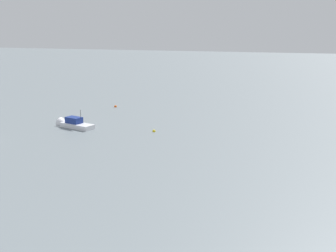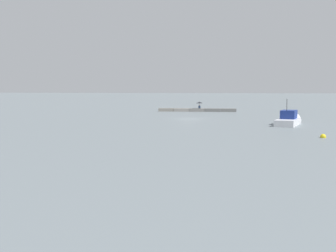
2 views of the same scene
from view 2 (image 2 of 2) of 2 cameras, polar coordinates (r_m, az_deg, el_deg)
The scene contains 6 objects.
ground_plane at distance 69.57m, azimuth 2.67°, elevation 0.92°, with size 500.00×500.00×0.00m, color slate.
seawall_pier at distance 89.00m, azimuth 3.67°, elevation 2.02°, with size 15.08×1.43×0.63m.
person_seated_blue_left at distance 88.88m, azimuth 3.95°, elevation 2.38°, with size 0.44×0.64×0.73m.
umbrella_open_black at distance 88.83m, azimuth 3.95°, elevation 2.94°, with size 1.42×1.42×1.30m.
motorboat_white_near at distance 61.03m, azimuth 14.90°, elevation 0.60°, with size 4.33×7.89×4.23m.
mooring_buoy_mid at distance 46.41m, azimuth 18.80°, elevation -1.28°, with size 0.55×0.55×0.55m.
Camera 2 is at (-5.48, 69.17, 4.98)m, focal length 48.81 mm.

